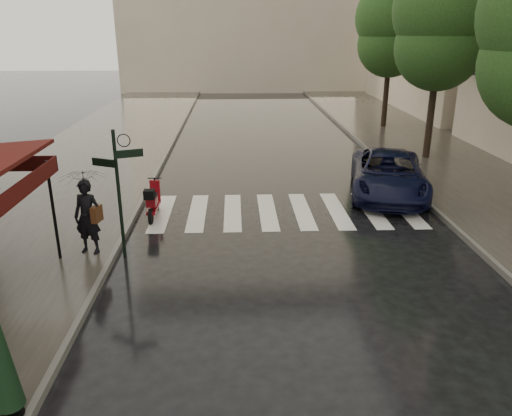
{
  "coord_description": "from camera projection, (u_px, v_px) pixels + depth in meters",
  "views": [
    {
      "loc": [
        1.49,
        -8.07,
        5.2
      ],
      "look_at": [
        1.95,
        2.45,
        1.4
      ],
      "focal_mm": 35.0,
      "sensor_mm": 36.0,
      "label": 1
    }
  ],
  "objects": [
    {
      "name": "ground",
      "position": [
        157.0,
        325.0,
        9.29
      ],
      "size": [
        120.0,
        120.0,
        0.0
      ],
      "primitive_type": "plane",
      "color": "black",
      "rests_on": "ground"
    },
    {
      "name": "sidewalk_near",
      "position": [
        88.0,
        162.0,
        20.36
      ],
      "size": [
        6.0,
        60.0,
        0.12
      ],
      "primitive_type": "cube",
      "color": "#38332D",
      "rests_on": "ground"
    },
    {
      "name": "sidewalk_far",
      "position": [
        443.0,
        158.0,
        20.96
      ],
      "size": [
        5.5,
        60.0,
        0.12
      ],
      "primitive_type": "cube",
      "color": "#38332D",
      "rests_on": "ground"
    },
    {
      "name": "curb_near",
      "position": [
        163.0,
        161.0,
        20.48
      ],
      "size": [
        0.12,
        60.0,
        0.16
      ],
      "primitive_type": "cube",
      "color": "#595651",
      "rests_on": "ground"
    },
    {
      "name": "curb_far",
      "position": [
        377.0,
        158.0,
        20.84
      ],
      "size": [
        0.12,
        60.0,
        0.16
      ],
      "primitive_type": "cube",
      "color": "#595651",
      "rests_on": "ground"
    },
    {
      "name": "crosswalk",
      "position": [
        285.0,
        211.0,
        15.05
      ],
      "size": [
        7.85,
        3.2,
        0.01
      ],
      "color": "silver",
      "rests_on": "ground"
    },
    {
      "name": "signpost",
      "position": [
        118.0,
        184.0,
        11.43
      ],
      "size": [
        1.17,
        0.29,
        3.1
      ],
      "color": "black",
      "rests_on": "ground"
    },
    {
      "name": "tree_mid",
      "position": [
        442.0,
        17.0,
        19.05
      ],
      "size": [
        3.8,
        3.8,
        8.34
      ],
      "color": "black",
      "rests_on": "sidewalk_far"
    },
    {
      "name": "tree_far",
      "position": [
        392.0,
        23.0,
        25.68
      ],
      "size": [
        3.8,
        3.8,
        8.16
      ],
      "color": "black",
      "rests_on": "sidewalk_far"
    },
    {
      "name": "pedestrian_with_umbrella",
      "position": [
        84.0,
        185.0,
        11.46
      ],
      "size": [
        1.31,
        1.32,
        2.53
      ],
      "rotation": [
        0.0,
        0.0,
        -0.26
      ],
      "color": "black",
      "rests_on": "sidewalk_near"
    },
    {
      "name": "scooter",
      "position": [
        153.0,
        202.0,
        14.41
      ],
      "size": [
        0.42,
        1.57,
        1.03
      ],
      "rotation": [
        0.0,
        0.0,
        -0.01
      ],
      "color": "black",
      "rests_on": "ground"
    },
    {
      "name": "parked_car",
      "position": [
        388.0,
        174.0,
        16.36
      ],
      "size": [
        3.34,
        5.4,
        1.39
      ],
      "primitive_type": "imported",
      "rotation": [
        0.0,
        0.0,
        -0.22
      ],
      "color": "black",
      "rests_on": "ground"
    }
  ]
}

